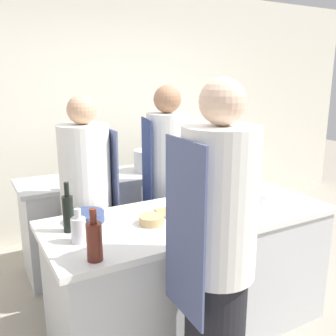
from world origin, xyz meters
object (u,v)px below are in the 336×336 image
object	(u,v)px
oven_range	(210,183)
bottle_vinegar	(94,240)
chef_at_prep_near	(217,260)
bottle_cooking_oil	(68,212)
bowl_prep_small	(202,221)
bowl_ceramic_blue	(86,217)
cup	(238,186)
stockpot	(149,161)
bottle_olive_oil	(78,229)
chef_at_stove	(87,206)
bowl_mixing_large	(151,220)
bowl_wooden_salad	(263,196)
chef_at_pass_far	(167,187)
bottle_wine	(206,190)

from	to	relation	value
oven_range	bottle_vinegar	bearing A→B (deg)	-136.82
chef_at_prep_near	bottle_cooking_oil	size ratio (longest dim) A/B	5.85
chef_at_prep_near	bottle_vinegar	size ratio (longest dim) A/B	6.48
bottle_cooking_oil	bowl_prep_small	distance (m)	0.82
bowl_ceramic_blue	cup	xyz separation A→B (m)	(1.28, 0.04, 0.01)
chef_at_prep_near	stockpot	distance (m)	1.93
chef_at_prep_near	bowl_prep_small	xyz separation A→B (m)	(0.19, 0.42, 0.03)
bottle_olive_oil	bottle_cooking_oil	size ratio (longest dim) A/B	0.65
oven_range	stockpot	bearing A→B (deg)	-154.73
bottle_cooking_oil	chef_at_prep_near	bearing A→B (deg)	-53.97
bottle_olive_oil	chef_at_stove	bearing A→B (deg)	69.71
bottle_vinegar	bowl_mixing_large	size ratio (longest dim) A/B	1.75
bottle_vinegar	bowl_wooden_salad	xyz separation A→B (m)	(1.42, 0.31, -0.08)
chef_at_prep_near	bowl_mixing_large	xyz separation A→B (m)	(-0.06, 0.62, 0.01)
chef_at_prep_near	bottle_vinegar	distance (m)	0.63
bowl_mixing_large	stockpot	xyz separation A→B (m)	(0.59, 1.24, 0.08)
chef_at_prep_near	bottle_olive_oil	size ratio (longest dim) A/B	9.05
chef_at_pass_far	bottle_vinegar	bearing A→B (deg)	149.10
bottle_olive_oil	stockpot	world-z (taller)	stockpot
cup	chef_at_pass_far	bearing A→B (deg)	133.54
oven_range	stockpot	world-z (taller)	stockpot
bowl_ceramic_blue	stockpot	distance (m)	1.37
chef_at_stove	bowl_prep_small	size ratio (longest dim) A/B	8.06
chef_at_stove	bottle_vinegar	xyz separation A→B (m)	(-0.26, -0.98, 0.17)
chef_at_prep_near	bottle_wine	bearing A→B (deg)	-29.04
bowl_mixing_large	bowl_prep_small	world-z (taller)	bowl_prep_small
bottle_cooking_oil	bowl_wooden_salad	size ratio (longest dim) A/B	1.46
bottle_olive_oil	bowl_ceramic_blue	distance (m)	0.32
cup	bowl_wooden_salad	bearing A→B (deg)	-84.40
bottle_vinegar	bottle_wine	world-z (taller)	bottle_wine
bottle_wine	bowl_wooden_salad	xyz separation A→B (m)	(0.45, -0.11, -0.09)
bottle_olive_oil	bowl_ceramic_blue	bearing A→B (deg)	65.43
bottle_wine	chef_at_stove	bearing A→B (deg)	141.42
bottle_wine	bottle_cooking_oil	world-z (taller)	bottle_cooking_oil
chef_at_stove	bottle_olive_oil	distance (m)	0.79
oven_range	bowl_prep_small	xyz separation A→B (m)	(-1.48, -1.97, 0.47)
oven_range	bottle_olive_oil	xyz separation A→B (m)	(-2.21, -1.82, 0.51)
bowl_wooden_salad	oven_range	bearing A→B (deg)	66.14
cup	bowl_ceramic_blue	bearing A→B (deg)	-178.36
bottle_vinegar	bottle_cooking_oil	bearing A→B (deg)	92.87
chef_at_pass_far	stockpot	xyz separation A→B (m)	(0.08, 0.52, 0.12)
oven_range	cup	world-z (taller)	cup
bottle_wine	bowl_ceramic_blue	distance (m)	0.86
bottle_cooking_oil	bottle_olive_oil	bearing A→B (deg)	-86.91
chef_at_prep_near	chef_at_pass_far	distance (m)	1.41
bowl_ceramic_blue	bowl_mixing_large	bearing A→B (deg)	-34.66
bowl_prep_small	cup	xyz separation A→B (m)	(0.68, 0.48, -0.00)
bottle_cooking_oil	bottle_vinegar	bearing A→B (deg)	-87.13
oven_range	chef_at_prep_near	world-z (taller)	chef_at_prep_near
bowl_mixing_large	bowl_wooden_salad	distance (m)	0.95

